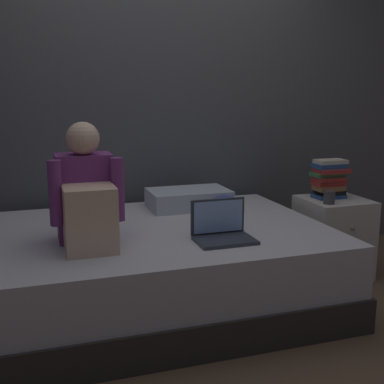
{
  "coord_description": "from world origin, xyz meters",
  "views": [
    {
      "loc": [
        -0.94,
        -2.52,
        1.3
      ],
      "look_at": [
        -0.08,
        0.1,
        0.75
      ],
      "focal_mm": 46.31,
      "sensor_mm": 36.0,
      "label": 1
    }
  ],
  "objects_px": {
    "bed": "(163,266)",
    "pillow": "(189,199)",
    "person_sitting": "(86,199)",
    "laptop": "(222,230)",
    "book_stack": "(329,179)",
    "nightstand": "(333,237)",
    "clothes_pile": "(218,205)",
    "mug": "(329,197)"
  },
  "relations": [
    {
      "from": "person_sitting",
      "to": "laptop",
      "type": "distance_m",
      "value": 0.76
    },
    {
      "from": "person_sitting",
      "to": "book_stack",
      "type": "height_order",
      "value": "person_sitting"
    },
    {
      "from": "laptop",
      "to": "pillow",
      "type": "xyz_separation_m",
      "value": [
        0.06,
        0.81,
        0.01
      ]
    },
    {
      "from": "laptop",
      "to": "pillow",
      "type": "relative_size",
      "value": 0.57
    },
    {
      "from": "bed",
      "to": "person_sitting",
      "type": "distance_m",
      "value": 0.71
    },
    {
      "from": "laptop",
      "to": "pillow",
      "type": "distance_m",
      "value": 0.81
    },
    {
      "from": "person_sitting",
      "to": "book_stack",
      "type": "distance_m",
      "value": 1.78
    },
    {
      "from": "laptop",
      "to": "book_stack",
      "type": "distance_m",
      "value": 1.16
    },
    {
      "from": "book_stack",
      "to": "clothes_pile",
      "type": "distance_m",
      "value": 0.83
    },
    {
      "from": "pillow",
      "to": "mug",
      "type": "xyz_separation_m",
      "value": [
        0.86,
        -0.45,
        0.04
      ]
    },
    {
      "from": "book_stack",
      "to": "mug",
      "type": "height_order",
      "value": "book_stack"
    },
    {
      "from": "laptop",
      "to": "pillow",
      "type": "height_order",
      "value": "laptop"
    },
    {
      "from": "person_sitting",
      "to": "laptop",
      "type": "bearing_deg",
      "value": -12.75
    },
    {
      "from": "bed",
      "to": "nightstand",
      "type": "height_order",
      "value": "nightstand"
    },
    {
      "from": "person_sitting",
      "to": "laptop",
      "type": "xyz_separation_m",
      "value": [
        0.72,
        -0.16,
        -0.2
      ]
    },
    {
      "from": "person_sitting",
      "to": "book_stack",
      "type": "bearing_deg",
      "value": 11.77
    },
    {
      "from": "clothes_pile",
      "to": "bed",
      "type": "bearing_deg",
      "value": -150.27
    },
    {
      "from": "person_sitting",
      "to": "clothes_pile",
      "type": "height_order",
      "value": "person_sitting"
    },
    {
      "from": "nightstand",
      "to": "clothes_pile",
      "type": "xyz_separation_m",
      "value": [
        -0.84,
        0.14,
        0.27
      ]
    },
    {
      "from": "book_stack",
      "to": "laptop",
      "type": "bearing_deg",
      "value": -152.92
    },
    {
      "from": "laptop",
      "to": "book_stack",
      "type": "height_order",
      "value": "book_stack"
    },
    {
      "from": "mug",
      "to": "bed",
      "type": "bearing_deg",
      "value": -179.97
    },
    {
      "from": "bed",
      "to": "book_stack",
      "type": "height_order",
      "value": "book_stack"
    },
    {
      "from": "bed",
      "to": "book_stack",
      "type": "relative_size",
      "value": 7.26
    },
    {
      "from": "nightstand",
      "to": "person_sitting",
      "type": "xyz_separation_m",
      "value": [
        -1.77,
        -0.32,
        0.47
      ]
    },
    {
      "from": "nightstand",
      "to": "clothes_pile",
      "type": "bearing_deg",
      "value": 170.37
    },
    {
      "from": "book_stack",
      "to": "nightstand",
      "type": "bearing_deg",
      "value": -61.92
    },
    {
      "from": "person_sitting",
      "to": "clothes_pile",
      "type": "relative_size",
      "value": 2.07
    },
    {
      "from": "pillow",
      "to": "mug",
      "type": "bearing_deg",
      "value": -27.66
    },
    {
      "from": "book_stack",
      "to": "mug",
      "type": "distance_m",
      "value": 0.22
    },
    {
      "from": "nightstand",
      "to": "laptop",
      "type": "height_order",
      "value": "laptop"
    },
    {
      "from": "bed",
      "to": "mug",
      "type": "bearing_deg",
      "value": 0.03
    },
    {
      "from": "bed",
      "to": "mug",
      "type": "xyz_separation_m",
      "value": [
        1.17,
        0.0,
        0.36
      ]
    },
    {
      "from": "laptop",
      "to": "book_stack",
      "type": "bearing_deg",
      "value": 27.08
    },
    {
      "from": "laptop",
      "to": "mug",
      "type": "bearing_deg",
      "value": 21.18
    },
    {
      "from": "bed",
      "to": "pillow",
      "type": "xyz_separation_m",
      "value": [
        0.31,
        0.45,
        0.32
      ]
    },
    {
      "from": "nightstand",
      "to": "mug",
      "type": "distance_m",
      "value": 0.37
    },
    {
      "from": "nightstand",
      "to": "book_stack",
      "type": "relative_size",
      "value": 2.03
    },
    {
      "from": "book_stack",
      "to": "clothes_pile",
      "type": "bearing_deg",
      "value": 173.37
    },
    {
      "from": "bed",
      "to": "nightstand",
      "type": "distance_m",
      "value": 1.31
    },
    {
      "from": "bed",
      "to": "nightstand",
      "type": "xyz_separation_m",
      "value": [
        1.3,
        0.12,
        0.03
      ]
    },
    {
      "from": "person_sitting",
      "to": "pillow",
      "type": "distance_m",
      "value": 1.03
    }
  ]
}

